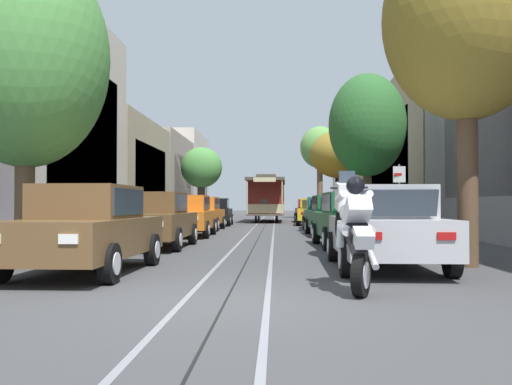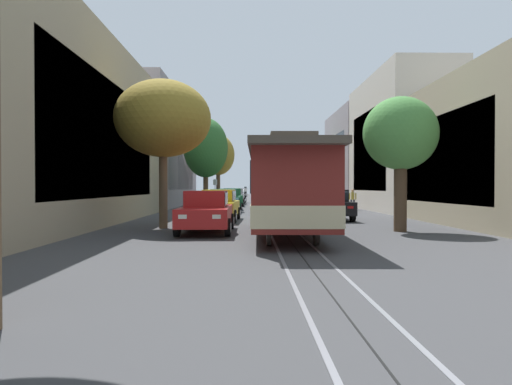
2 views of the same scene
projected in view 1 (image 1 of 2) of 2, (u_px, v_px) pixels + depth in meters
name	position (u px, v px, depth m)	size (l,w,h in m)	color
ground_plane	(265.00, 226.00, 31.49)	(160.00, 160.00, 0.00)	#424244
trolley_track_rails	(266.00, 224.00, 35.61)	(1.14, 69.23, 0.01)	gray
building_facade_left	(112.00, 159.00, 36.13)	(5.96, 60.93, 9.70)	gray
building_facade_right	(421.00, 156.00, 35.31)	(5.54, 60.93, 9.88)	gray
parked_car_brown_near_left	(87.00, 228.00, 10.00)	(2.07, 4.39, 1.58)	brown
parked_car_brown_second_left	(155.00, 220.00, 15.81)	(2.01, 4.36, 1.58)	brown
parked_car_orange_mid_left	(187.00, 216.00, 21.37)	(2.05, 4.38, 1.58)	orange
parked_car_orange_fourth_left	(201.00, 213.00, 26.68)	(2.05, 4.38, 1.58)	orange
parked_car_black_fifth_left	(215.00, 212.00, 32.46)	(2.08, 4.40, 1.58)	black
parked_car_silver_near_right	(385.00, 227.00, 10.63)	(2.06, 4.39, 1.58)	#B7B7BC
parked_car_green_second_right	(352.00, 219.00, 16.07)	(2.11, 4.41, 1.58)	#1E6038
parked_car_green_mid_right	(333.00, 215.00, 21.86)	(2.10, 4.40, 1.58)	#1E6038
parked_car_teal_fourth_right	(323.00, 213.00, 27.60)	(2.08, 4.39, 1.58)	#196B70
parked_car_yellow_fifth_right	(313.00, 212.00, 33.05)	(2.14, 4.42, 1.58)	gold
parked_car_red_sixth_right	(309.00, 211.00, 38.57)	(2.01, 4.36, 1.58)	red
street_tree_kerb_left_near	(26.00, 58.00, 11.27)	(3.32, 3.40, 6.49)	brown
street_tree_kerb_left_second	(201.00, 169.00, 38.63)	(2.89, 2.32, 5.22)	#4C3826
street_tree_kerb_right_near	(466.00, 20.00, 11.06)	(3.30, 3.24, 6.98)	brown
street_tree_kerb_right_second	(367.00, 126.00, 23.30)	(3.23, 3.43, 6.73)	brown
street_tree_kerb_right_mid	(340.00, 155.00, 36.90)	(3.97, 3.95, 6.16)	brown
street_tree_kerb_right_fourth	(320.00, 149.00, 49.88)	(3.50, 3.36, 8.25)	brown
cable_car_trolley	(267.00, 198.00, 40.30)	(2.72, 9.16, 3.28)	maroon
motorcycle_with_rider	(354.00, 227.00, 7.85)	(0.54, 1.88, 1.74)	black
pedestrian_on_left_pavement	(110.00, 213.00, 23.34)	(0.55, 0.40, 1.56)	#282D38
fire_hydrant	(95.00, 234.00, 14.99)	(0.40, 0.22, 0.84)	red
street_sign_post	(399.00, 195.00, 16.55)	(0.36, 0.09, 2.43)	slate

